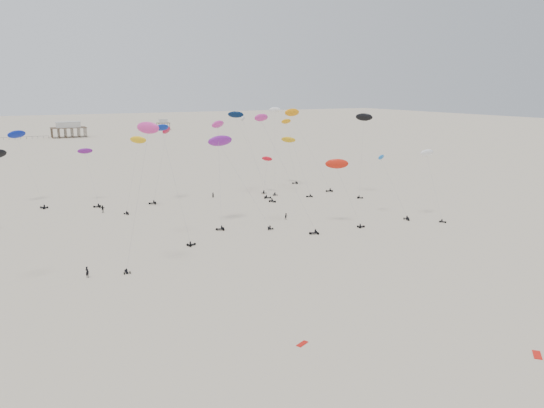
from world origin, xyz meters
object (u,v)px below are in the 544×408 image
pavilion_main (69,131)px  pavilion_small (163,125)px  rig_9 (293,142)px  rig_0 (429,163)px  spectator_0 (88,277)px  rig_4 (244,134)px

pavilion_main → pavilion_small: 76.16m
pavilion_small → rig_9: rig_9 is taller
pavilion_small → rig_9: bearing=-97.4°
rig_0 → spectator_0: (-82.04, -6.90, -13.15)m
rig_9 → pavilion_small: bearing=-0.0°
pavilion_small → rig_0: 294.34m
pavilion_small → rig_4: 255.30m
pavilion_small → pavilion_main: bearing=-156.8°
pavilion_main → rig_9: bearing=-80.6°
rig_0 → spectator_0: bearing=-13.3°
spectator_0 → rig_9: bearing=-93.3°
pavilion_small → spectator_0: size_ratio=3.94×
pavilion_main → rig_0: (52.50, -263.66, 8.93)m
rig_0 → rig_9: (-15.41, 40.53, 2.17)m
pavilion_main → pavilion_small: pavilion_main is taller
rig_4 → rig_9: (14.63, -2.72, -2.91)m
pavilion_small → rig_4: (-47.53, -250.40, 14.75)m
pavilion_main → spectator_0: bearing=-96.2°
rig_9 → spectator_0: rig_9 is taller
rig_9 → spectator_0: (-66.64, -47.43, -15.32)m
rig_0 → rig_4: 52.91m
pavilion_main → rig_4: bearing=-84.2°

